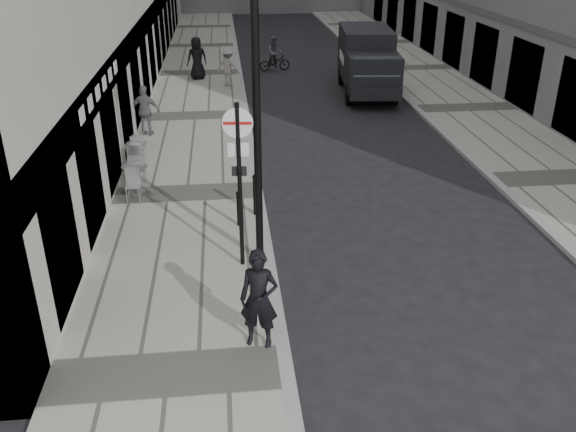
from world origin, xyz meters
name	(u,v)px	position (x,y,z in m)	size (l,w,h in m)	color
sidewalk	(195,117)	(-2.00, 18.00, 0.06)	(4.00, 60.00, 0.12)	gray
far_sidewalk	(465,109)	(9.00, 18.00, 0.06)	(4.00, 60.00, 0.12)	gray
walking_man	(259,299)	(-0.40, 3.36, 1.05)	(0.68, 0.45, 1.87)	black
sign_post	(239,165)	(-0.60, 6.23, 2.46)	(0.63, 0.12, 3.65)	black
lamppost	(257,104)	(-0.20, 6.44, 3.67)	(0.29, 0.29, 6.38)	black
bollard_near	(256,196)	(-0.15, 8.76, 0.63)	(0.14, 0.14, 1.03)	black
bollard_far	(239,210)	(-0.60, 8.15, 0.55)	(0.11, 0.11, 0.86)	black
panel_van	(367,58)	(5.54, 21.25, 1.54)	(2.70, 5.97, 2.73)	black
cyclist	(275,58)	(1.84, 26.19, 0.67)	(1.68, 0.85, 1.73)	black
pedestrian_a	(146,111)	(-3.60, 15.70, 1.01)	(1.04, 0.43, 1.77)	#5C5C61
pedestrian_b	(228,67)	(-0.60, 22.66, 0.99)	(1.13, 0.65, 1.74)	gray
pedestrian_c	(197,58)	(-2.04, 24.26, 1.11)	(0.96, 0.63, 1.97)	black
cafe_table_near	(138,151)	(-3.60, 12.81, 0.53)	(0.63, 1.43, 0.82)	silver
cafe_table_mid	(136,177)	(-3.39, 10.52, 0.59)	(0.72, 1.63, 0.93)	#AAAAAC
cafe_table_far	(136,155)	(-3.60, 12.36, 0.57)	(0.69, 1.57, 0.89)	#B9B9BB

